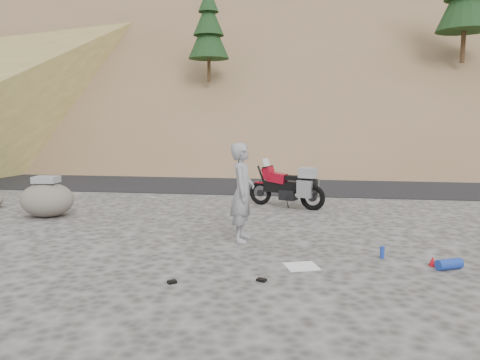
% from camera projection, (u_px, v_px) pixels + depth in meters
% --- Properties ---
extents(ground, '(140.00, 140.00, 0.00)m').
position_uv_depth(ground, '(261.00, 242.00, 9.15)').
color(ground, '#3C3A37').
rests_on(ground, ground).
extents(road, '(120.00, 7.00, 0.05)m').
position_uv_depth(road, '(285.00, 182.00, 17.98)').
color(road, black).
rests_on(road, ground).
extents(hillside, '(120.00, 73.00, 46.72)m').
position_uv_depth(hillside, '(301.00, 34.00, 47.84)').
color(hillside, brown).
rests_on(hillside, ground).
extents(motorcycle, '(2.13, 1.11, 1.33)m').
position_uv_depth(motorcycle, '(290.00, 187.00, 12.65)').
color(motorcycle, black).
rests_on(motorcycle, ground).
extents(man, '(0.48, 0.71, 1.93)m').
position_uv_depth(man, '(242.00, 241.00, 9.26)').
color(man, gray).
rests_on(man, ground).
extents(boulder, '(1.45, 1.29, 1.03)m').
position_uv_depth(boulder, '(47.00, 199.00, 11.48)').
color(boulder, '#545148').
rests_on(boulder, ground).
extents(gear_white_cloth, '(0.63, 0.59, 0.02)m').
position_uv_depth(gear_white_cloth, '(301.00, 266.00, 7.60)').
color(gear_white_cloth, white).
rests_on(gear_white_cloth, ground).
extents(gear_blue_mat, '(0.46, 0.34, 0.17)m').
position_uv_depth(gear_blue_mat, '(449.00, 264.00, 7.46)').
color(gear_blue_mat, '#1A399E').
rests_on(gear_blue_mat, ground).
extents(gear_bottle, '(0.08, 0.08, 0.21)m').
position_uv_depth(gear_bottle, '(382.00, 252.00, 8.06)').
color(gear_bottle, '#1A399E').
rests_on(gear_bottle, ground).
extents(gear_funnel, '(0.13, 0.13, 0.16)m').
position_uv_depth(gear_funnel, '(433.00, 261.00, 7.64)').
color(gear_funnel, '#B20B17').
rests_on(gear_funnel, ground).
extents(gear_glove_a, '(0.16, 0.14, 0.04)m').
position_uv_depth(gear_glove_a, '(262.00, 280.00, 6.93)').
color(gear_glove_a, black).
rests_on(gear_glove_a, ground).
extents(gear_glove_b, '(0.16, 0.15, 0.04)m').
position_uv_depth(gear_glove_b, '(172.00, 282.00, 6.84)').
color(gear_glove_b, black).
rests_on(gear_glove_b, ground).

